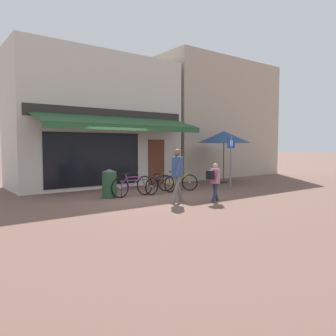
# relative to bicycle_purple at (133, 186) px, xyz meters

# --- Properties ---
(ground_plane) EXTENTS (160.00, 160.00, 0.00)m
(ground_plane) POSITION_rel_bicycle_purple_xyz_m (-0.06, 0.03, -0.38)
(ground_plane) COLOR brown
(shop_front) EXTENTS (7.60, 4.76, 5.87)m
(shop_front) POSITION_rel_bicycle_purple_xyz_m (0.55, 4.04, 2.55)
(shop_front) COLOR beige
(shop_front) RESTS_ON ground_plane
(neighbour_building) EXTENTS (7.89, 4.00, 6.80)m
(neighbour_building) POSITION_rel_bicycle_purple_xyz_m (8.49, 4.56, 3.02)
(neighbour_building) COLOR tan
(neighbour_building) RESTS_ON ground_plane
(bike_rack_rail) EXTENTS (2.95, 0.04, 0.57)m
(bike_rack_rail) POSITION_rel_bicycle_purple_xyz_m (1.09, 0.22, 0.08)
(bike_rack_rail) COLOR #47494F
(bike_rack_rail) RESTS_ON ground_plane
(bicycle_purple) EXTENTS (1.79, 0.52, 0.86)m
(bicycle_purple) POSITION_rel_bicycle_purple_xyz_m (0.00, 0.00, 0.00)
(bicycle_purple) COLOR black
(bicycle_purple) RESTS_ON ground_plane
(bicycle_black) EXTENTS (1.64, 0.52, 0.80)m
(bicycle_black) POSITION_rel_bicycle_purple_xyz_m (1.19, -0.11, -0.03)
(bicycle_black) COLOR black
(bicycle_black) RESTS_ON ground_plane
(bicycle_orange) EXTENTS (1.50, 0.82, 0.81)m
(bicycle_orange) POSITION_rel_bicycle_purple_xyz_m (2.20, 0.15, -0.02)
(bicycle_orange) COLOR black
(bicycle_orange) RESTS_ON ground_plane
(pedestrian_adult) EXTENTS (0.62, 0.59, 1.73)m
(pedestrian_adult) POSITION_rel_bicycle_purple_xyz_m (0.48, -1.97, 0.68)
(pedestrian_adult) COLOR slate
(pedestrian_adult) RESTS_ON ground_plane
(pedestrian_child) EXTENTS (0.52, 0.47, 1.26)m
(pedestrian_child) POSITION_rel_bicycle_purple_xyz_m (1.55, -2.57, 0.39)
(pedestrian_child) COLOR #282D47
(pedestrian_child) RESTS_ON ground_plane
(litter_bin) EXTENTS (0.51, 0.51, 1.01)m
(litter_bin) POSITION_rel_bicycle_purple_xyz_m (-0.81, 0.22, 0.13)
(litter_bin) COLOR #23472D
(litter_bin) RESTS_ON ground_plane
(parking_sign) EXTENTS (0.44, 0.07, 2.21)m
(parking_sign) POSITION_rel_bicycle_purple_xyz_m (4.17, -0.88, 0.98)
(parking_sign) COLOR slate
(parking_sign) RESTS_ON ground_plane
(cafe_parasol) EXTENTS (2.53, 2.53, 2.53)m
(cafe_parasol) POSITION_rel_bicycle_purple_xyz_m (5.78, 1.03, 1.85)
(cafe_parasol) COLOR #4C3D2D
(cafe_parasol) RESTS_ON ground_plane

